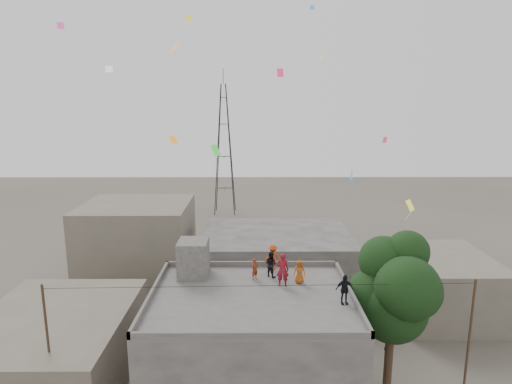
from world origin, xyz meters
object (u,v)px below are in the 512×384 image
stair_head_box (193,258)px  tree (396,290)px  person_dark_adult (344,289)px  transmission_tower (224,150)px  person_red_adult (283,270)px

stair_head_box → tree: tree is taller
tree → person_dark_adult: (-2.97, -1.45, 0.72)m
transmission_tower → person_dark_adult: transmission_tower is taller
person_red_adult → transmission_tower: bearing=-76.0°
stair_head_box → transmission_tower: size_ratio=0.10×
person_red_adult → tree: bearing=179.8°
tree → person_dark_adult: bearing=-154.0°
transmission_tower → person_red_adult: size_ratio=11.14×
stair_head_box → tree: (10.57, -2.00, -1.00)m
stair_head_box → person_dark_adult: bearing=-24.4°
tree → transmission_tower: bearing=106.1°
tree → transmission_tower: size_ratio=0.45×
transmission_tower → person_red_adult: 39.26m
stair_head_box → tree: 10.80m
tree → person_red_adult: tree is taller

